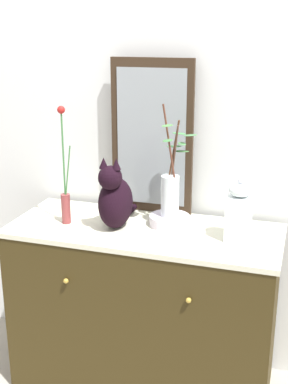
% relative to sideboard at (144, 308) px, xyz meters
% --- Properties ---
extents(ground_plane, '(6.00, 6.00, 0.00)m').
position_rel_sideboard_xyz_m(ground_plane, '(0.00, 0.00, -0.43)').
color(ground_plane, '#A29C8E').
extents(wall_back, '(4.40, 0.08, 2.60)m').
position_rel_sideboard_xyz_m(wall_back, '(0.00, 0.34, 0.87)').
color(wall_back, silver).
rests_on(wall_back, ground_plane).
extents(sideboard, '(1.29, 0.55, 0.86)m').
position_rel_sideboard_xyz_m(sideboard, '(0.00, 0.00, 0.00)').
color(sideboard, '#342910').
rests_on(sideboard, ground_plane).
extents(mirror_leaning, '(0.42, 0.03, 0.77)m').
position_rel_sideboard_xyz_m(mirror_leaning, '(-0.04, 0.24, 0.81)').
color(mirror_leaning, '#312316').
rests_on(mirror_leaning, sideboard).
extents(cat_sitting, '(0.16, 0.44, 0.35)m').
position_rel_sideboard_xyz_m(cat_sitting, '(-0.13, -0.03, 0.57)').
color(cat_sitting, black).
rests_on(cat_sitting, sideboard).
extents(vase_slim_green, '(0.06, 0.04, 0.57)m').
position_rel_sideboard_xyz_m(vase_slim_green, '(-0.38, -0.05, 0.58)').
color(vase_slim_green, brown).
rests_on(vase_slim_green, sideboard).
extents(bowl_porcelain, '(0.20, 0.20, 0.05)m').
position_rel_sideboard_xyz_m(bowl_porcelain, '(0.10, 0.08, 0.45)').
color(bowl_porcelain, white).
rests_on(bowl_porcelain, sideboard).
extents(vase_glass_clear, '(0.16, 0.19, 0.54)m').
position_rel_sideboard_xyz_m(vase_glass_clear, '(0.11, 0.08, 0.60)').
color(vase_glass_clear, silver).
rests_on(vase_glass_clear, bowl_porcelain).
extents(jar_lidded_porcelain, '(0.11, 0.11, 0.28)m').
position_rel_sideboard_xyz_m(jar_lidded_porcelain, '(0.44, -0.00, 0.55)').
color(jar_lidded_porcelain, white).
rests_on(jar_lidded_porcelain, sideboard).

